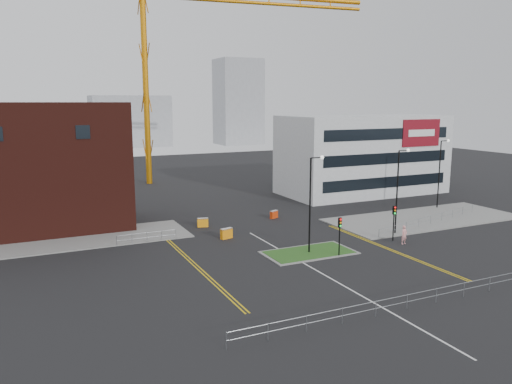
{
  "coord_description": "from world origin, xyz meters",
  "views": [
    {
      "loc": [
        -21.78,
        -30.76,
        14.02
      ],
      "look_at": [
        -0.52,
        14.38,
        5.0
      ],
      "focal_mm": 35.0,
      "sensor_mm": 36.0,
      "label": 1
    }
  ],
  "objects_px": {
    "streetlamp_island": "(312,196)",
    "pedestrian": "(404,235)",
    "tower_crane": "(179,35)",
    "traffic_light_island": "(340,229)"
  },
  "relations": [
    {
      "from": "pedestrian",
      "to": "streetlamp_island",
      "type": "bearing_deg",
      "value": 165.39
    },
    {
      "from": "streetlamp_island",
      "to": "pedestrian",
      "type": "distance_m",
      "value": 11.0
    },
    {
      "from": "tower_crane",
      "to": "traffic_light_island",
      "type": "height_order",
      "value": "tower_crane"
    },
    {
      "from": "streetlamp_island",
      "to": "traffic_light_island",
      "type": "distance_m",
      "value": 3.92
    },
    {
      "from": "traffic_light_island",
      "to": "tower_crane",
      "type": "bearing_deg",
      "value": 90.13
    },
    {
      "from": "tower_crane",
      "to": "pedestrian",
      "type": "xyz_separation_m",
      "value": [
        8.28,
        -47.7,
        -24.22
      ]
    },
    {
      "from": "tower_crane",
      "to": "streetlamp_island",
      "type": "height_order",
      "value": "tower_crane"
    },
    {
      "from": "streetlamp_island",
      "to": "pedestrian",
      "type": "relative_size",
      "value": 4.83
    },
    {
      "from": "tower_crane",
      "to": "streetlamp_island",
      "type": "xyz_separation_m",
      "value": [
        -1.67,
        -46.25,
        -19.76
      ]
    },
    {
      "from": "tower_crane",
      "to": "pedestrian",
      "type": "height_order",
      "value": "tower_crane"
    }
  ]
}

